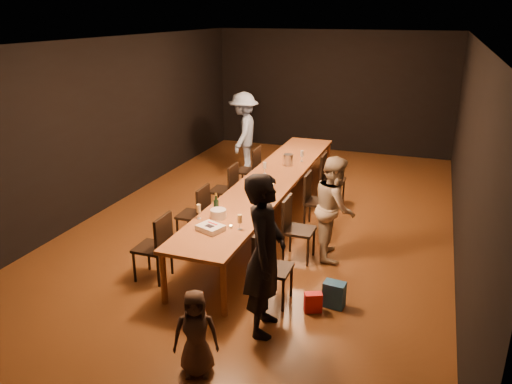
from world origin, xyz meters
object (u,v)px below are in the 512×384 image
(chair_left_0, at_px, (152,247))
(birthday_cake, at_px, (211,228))
(chair_right_3, at_px, (333,180))
(chair_right_0, at_px, (274,268))
(chair_left_1, at_px, (193,214))
(chair_left_3, at_px, (248,170))
(ice_bucket, at_px, (288,159))
(woman_birthday, at_px, (265,255))
(champagne_bottle, at_px, (216,204))
(chair_left_2, at_px, (223,190))
(chair_right_1, at_px, (299,230))
(chair_right_2, at_px, (318,201))
(man_blue, at_px, (244,133))
(plate_stack, at_px, (218,214))
(table, at_px, (269,182))
(woman_tan, at_px, (334,207))
(child, at_px, (196,333))

(chair_left_0, height_order, birthday_cake, chair_left_0)
(chair_right_3, bearing_deg, chair_right_0, -0.00)
(chair_left_1, bearing_deg, chair_left_3, 0.00)
(chair_right_3, bearing_deg, ice_bucket, -71.49)
(woman_birthday, distance_m, ice_bucket, 4.01)
(birthday_cake, distance_m, champagne_bottle, 0.58)
(chair_right_3, distance_m, chair_left_2, 2.08)
(chair_right_1, bearing_deg, chair_right_2, 180.00)
(chair_left_0, relative_size, man_blue, 0.52)
(chair_right_2, bearing_deg, chair_left_0, -35.31)
(chair_right_1, distance_m, plate_stack, 1.21)
(chair_right_0, xyz_separation_m, man_blue, (-2.28, 4.91, 0.42))
(champagne_bottle, xyz_separation_m, ice_bucket, (0.28, 2.62, -0.05))
(chair_right_2, bearing_deg, chair_left_1, -54.78)
(woman_birthday, xyz_separation_m, birthday_cake, (-0.99, 0.75, -0.14))
(chair_right_2, height_order, birthday_cake, chair_right_2)
(chair_left_0, height_order, chair_left_3, same)
(chair_right_0, relative_size, man_blue, 0.52)
(chair_left_3, height_order, birthday_cake, chair_left_3)
(table, height_order, chair_left_1, chair_left_1)
(woman_birthday, relative_size, birthday_cake, 4.80)
(birthday_cake, bearing_deg, champagne_bottle, 126.30)
(chair_right_2, relative_size, birthday_cake, 2.40)
(table, height_order, birthday_cake, birthday_cake)
(chair_left_0, relative_size, chair_left_2, 1.00)
(chair_left_2, distance_m, champagne_bottle, 1.85)
(chair_right_0, distance_m, chair_left_3, 3.98)
(chair_right_1, distance_m, ice_bucket, 2.31)
(woman_tan, height_order, champagne_bottle, woman_tan)
(man_blue, height_order, plate_stack, man_blue)
(chair_right_1, distance_m, woman_tan, 0.60)
(chair_left_0, xyz_separation_m, ice_bucket, (0.90, 3.33, 0.38))
(chair_right_2, xyz_separation_m, chair_right_3, (0.00, 1.20, 0.00))
(chair_left_2, xyz_separation_m, chair_left_3, (0.00, 1.20, 0.00))
(chair_right_1, distance_m, chair_right_3, 2.40)
(man_blue, xyz_separation_m, ice_bucket, (1.49, -1.58, -0.04))
(chair_right_1, xyz_separation_m, ice_bucket, (-0.80, 2.13, 0.38))
(chair_left_3, xyz_separation_m, plate_stack, (0.71, -3.01, 0.35))
(champagne_bottle, bearing_deg, table, 82.48)
(chair_left_1, bearing_deg, child, -152.83)
(chair_left_0, bearing_deg, man_blue, 6.79)
(chair_left_1, bearing_deg, chair_right_0, -125.22)
(chair_right_1, bearing_deg, chair_left_2, -125.22)
(chair_right_3, bearing_deg, chair_left_2, -54.78)
(chair_right_0, xyz_separation_m, chair_left_1, (-1.70, 1.20, 0.00))
(man_blue, xyz_separation_m, child, (1.97, -6.41, -0.43))
(champagne_bottle, bearing_deg, woman_birthday, -48.25)
(chair_right_1, bearing_deg, ice_bucket, -159.56)
(chair_right_2, xyz_separation_m, ice_bucket, (-0.80, 0.93, 0.38))
(chair_right_2, distance_m, plate_stack, 2.09)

